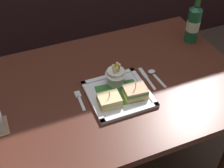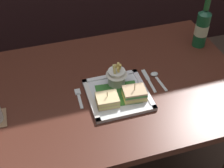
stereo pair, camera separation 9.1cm
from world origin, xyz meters
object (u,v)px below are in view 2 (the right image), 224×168
at_px(fork, 79,97).
at_px(spoon, 156,77).
at_px(knife, 148,80).
at_px(sandwich_half_left, 107,100).
at_px(beer_bottle, 202,27).
at_px(dining_table, 107,106).
at_px(sandwich_half_right, 134,94).
at_px(fries_cup, 117,75).
at_px(square_plate, 118,95).

height_order(fork, spoon, spoon).
xyz_separation_m(knife, spoon, (0.04, 0.01, 0.00)).
relative_size(sandwich_half_left, fork, 0.74).
height_order(beer_bottle, knife, beer_bottle).
bearing_deg(spoon, sandwich_half_left, -158.45).
bearing_deg(fork, spoon, 3.42).
bearing_deg(fork, sandwich_half_left, -38.30).
xyz_separation_m(dining_table, sandwich_half_right, (0.09, -0.11, 0.16)).
bearing_deg(knife, beer_bottle, 27.21).
distance_m(sandwich_half_left, knife, 0.24).
relative_size(fries_cup, spoon, 0.89).
height_order(fries_cup, fork, fries_cup).
relative_size(square_plate, spoon, 1.95).
bearing_deg(sandwich_half_left, beer_bottle, 25.89).
xyz_separation_m(beer_bottle, knife, (-0.34, -0.18, -0.10)).
bearing_deg(fork, beer_bottle, 16.17).
relative_size(beer_bottle, spoon, 2.12).
bearing_deg(fries_cup, beer_bottle, 18.85).
distance_m(dining_table, knife, 0.23).
height_order(square_plate, sandwich_half_right, sandwich_half_right).
bearing_deg(sandwich_half_left, fork, 141.70).
height_order(square_plate, sandwich_half_left, sandwich_half_left).
distance_m(square_plate, sandwich_half_left, 0.07).
xyz_separation_m(sandwich_half_left, beer_bottle, (0.56, 0.27, 0.08)).
bearing_deg(knife, spoon, 8.37).
height_order(knife, spoon, spoon).
distance_m(fries_cup, fork, 0.18).
distance_m(fries_cup, spoon, 0.19).
bearing_deg(knife, fork, -177.21).
bearing_deg(knife, dining_table, 175.51).
distance_m(sandwich_half_right, knife, 0.14).
xyz_separation_m(dining_table, fries_cup, (0.04, -0.01, 0.19)).
bearing_deg(knife, sandwich_half_left, -156.24).
bearing_deg(sandwich_half_left, dining_table, 76.30).
distance_m(dining_table, fries_cup, 0.19).
xyz_separation_m(square_plate, sandwich_half_left, (-0.06, -0.04, 0.02)).
height_order(dining_table, spoon, spoon).
bearing_deg(dining_table, beer_bottle, 16.84).
relative_size(dining_table, fries_cup, 10.65).
relative_size(square_plate, fork, 2.03).
height_order(square_plate, fries_cup, fries_cup).
xyz_separation_m(dining_table, fork, (-0.13, -0.03, 0.13)).
distance_m(beer_bottle, knife, 0.40).
relative_size(dining_table, spoon, 9.47).
height_order(dining_table, sandwich_half_left, sandwich_half_left).
bearing_deg(beer_bottle, dining_table, -163.16).
height_order(sandwich_half_right, knife, sandwich_half_right).
relative_size(fries_cup, beer_bottle, 0.42).
height_order(fries_cup, knife, fries_cup).
distance_m(sandwich_half_right, fork, 0.23).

